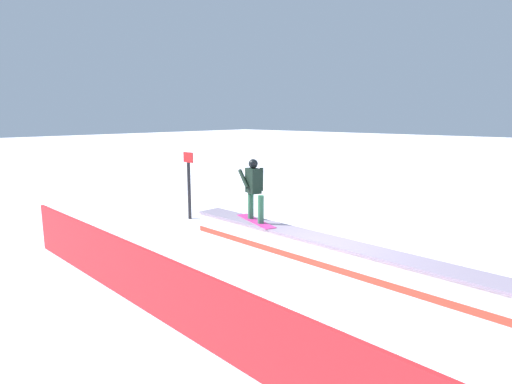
% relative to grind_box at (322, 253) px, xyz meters
% --- Properties ---
extents(ground_plane, '(120.00, 120.00, 0.00)m').
position_rel_grind_box_xyz_m(ground_plane, '(0.00, 0.00, -0.27)').
color(ground_plane, white).
extents(grind_box, '(7.42, 0.95, 0.59)m').
position_rel_grind_box_xyz_m(grind_box, '(0.00, 0.00, 0.00)').
color(grind_box, white).
rests_on(grind_box, ground_plane).
extents(snowboarder, '(1.52, 0.78, 1.47)m').
position_rel_grind_box_xyz_m(snowboarder, '(2.01, -0.11, 1.12)').
color(snowboarder, '#C32B7F').
rests_on(snowboarder, grind_box).
extents(safety_fence, '(10.81, 0.49, 1.04)m').
position_rel_grind_box_xyz_m(safety_fence, '(0.00, 3.63, 0.25)').
color(safety_fence, red).
rests_on(safety_fence, ground_plane).
extents(trail_marker, '(0.40, 0.10, 2.00)m').
position_rel_grind_box_xyz_m(trail_marker, '(5.13, -0.65, 0.80)').
color(trail_marker, '#262628').
rests_on(trail_marker, ground_plane).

